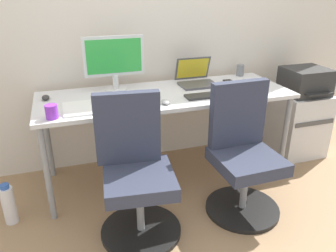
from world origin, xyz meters
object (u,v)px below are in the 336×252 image
at_px(side_cabinet, 298,124).
at_px(water_bottle_on_floor, 9,204).
at_px(desktop_monitor, 114,59).
at_px(office_chair_left, 136,174).
at_px(printer, 305,81).
at_px(open_laptop, 196,78).
at_px(coffee_mug, 52,112).
at_px(office_chair_right, 243,156).

distance_m(side_cabinet, water_bottle_on_floor, 2.59).
bearing_deg(water_bottle_on_floor, desktop_monitor, 28.54).
relative_size(office_chair_left, water_bottle_on_floor, 3.03).
bearing_deg(side_cabinet, office_chair_left, -160.99).
distance_m(office_chair_left, printer, 1.86).
height_order(office_chair_left, desktop_monitor, desktop_monitor).
xyz_separation_m(water_bottle_on_floor, open_laptop, (1.55, 0.43, 0.66)).
distance_m(office_chair_left, water_bottle_on_floor, 0.94).
distance_m(printer, water_bottle_on_floor, 2.65).
bearing_deg(coffee_mug, printer, 7.46).
height_order(printer, coffee_mug, printer).
relative_size(water_bottle_on_floor, desktop_monitor, 0.65).
bearing_deg(open_laptop, water_bottle_on_floor, -164.66).
distance_m(office_chair_left, desktop_monitor, 0.99).
bearing_deg(printer, office_chair_right, -147.99).
relative_size(office_chair_left, printer, 2.35).
relative_size(office_chair_right, open_laptop, 3.03).
bearing_deg(office_chair_left, desktop_monitor, 87.67).
bearing_deg(water_bottle_on_floor, open_laptop, 15.34).
bearing_deg(side_cabinet, coffee_mug, -172.52).
bearing_deg(desktop_monitor, printer, -6.73).
bearing_deg(water_bottle_on_floor, printer, 6.03).
bearing_deg(coffee_mug, office_chair_left, -33.47).
relative_size(printer, water_bottle_on_floor, 1.29).
distance_m(office_chair_left, coffee_mug, 0.67).
bearing_deg(coffee_mug, office_chair_right, -13.87).
relative_size(printer, desktop_monitor, 0.83).
relative_size(office_chair_right, water_bottle_on_floor, 3.03).
height_order(office_chair_left, coffee_mug, office_chair_left).
height_order(side_cabinet, open_laptop, open_laptop).
height_order(open_laptop, coffee_mug, open_laptop).
height_order(desktop_monitor, coffee_mug, desktop_monitor).
bearing_deg(desktop_monitor, open_laptop, -3.86).
xyz_separation_m(office_chair_right, printer, (0.95, 0.60, 0.30)).
xyz_separation_m(office_chair_left, open_laptop, (0.72, 0.75, 0.38)).
bearing_deg(side_cabinet, office_chair_right, -147.95).
relative_size(side_cabinet, open_laptop, 1.96).
bearing_deg(open_laptop, side_cabinet, -8.60).
distance_m(desktop_monitor, coffee_mug, 0.73).
height_order(office_chair_right, water_bottle_on_floor, office_chair_right).
bearing_deg(printer, open_laptop, 171.35).
distance_m(desktop_monitor, open_laptop, 0.71).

